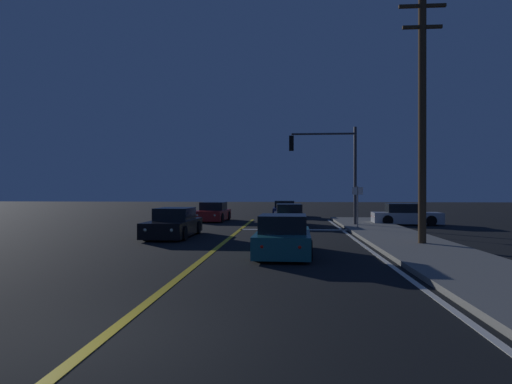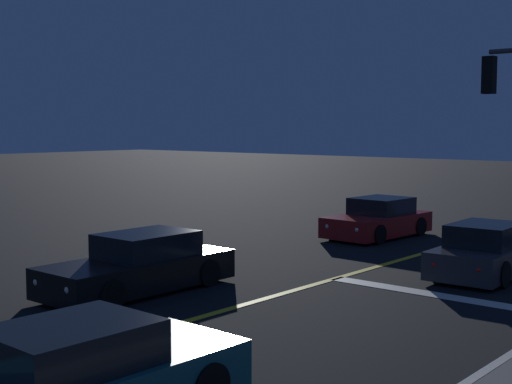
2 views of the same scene
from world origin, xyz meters
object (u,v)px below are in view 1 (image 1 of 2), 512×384
Objects in this scene: car_lead_oncoming_charcoal at (289,216)px; car_side_waiting_black at (174,224)px; car_following_oncoming_teal at (283,237)px; car_parked_curb_silver at (405,216)px; car_distant_tail_navy at (285,210)px; traffic_signal_near_right at (331,160)px; utility_pole_right at (422,113)px; street_sign_corner at (358,201)px; car_far_approaching_red at (213,213)px.

car_side_waiting_black is (-5.36, -6.94, 0.00)m from car_lead_oncoming_charcoal.
car_following_oncoming_teal and car_side_waiting_black have the same top height.
car_following_oncoming_teal is at bearing -26.48° from car_parked_curb_silver.
car_following_oncoming_teal and car_distant_tail_navy have the same top height.
car_distant_tail_navy is at bearing -73.63° from traffic_signal_near_right.
car_distant_tail_navy is at bearing 105.78° from utility_pole_right.
traffic_signal_near_right is at bearing 111.55° from street_sign_corner.
car_far_approaching_red is 0.96× the size of car_lead_oncoming_charcoal.
car_side_waiting_black is at bearing -54.56° from car_parked_curb_silver.
street_sign_corner is at bearing 111.55° from traffic_signal_near_right.
traffic_signal_near_right reaches higher than car_side_waiting_black.
utility_pole_right is 7.46m from street_sign_corner.
car_following_oncoming_teal and car_lead_oncoming_charcoal have the same top height.
utility_pole_right is (5.40, -19.10, 4.49)m from car_distant_tail_navy.
car_far_approaching_red is 0.90× the size of car_side_waiting_black.
car_far_approaching_red is 0.43× the size of utility_pole_right.
car_side_waiting_black is (-5.16, 5.31, 0.00)m from car_following_oncoming_teal.
car_distant_tail_navy is (5.04, 5.54, 0.00)m from car_far_approaching_red.
street_sign_corner is (-1.40, 6.46, -3.47)m from utility_pole_right.
car_following_oncoming_teal is at bearing -155.56° from utility_pole_right.
car_parked_curb_silver is at bearing 78.25° from utility_pole_right.
car_distant_tail_navy is at bearing 91.76° from car_following_oncoming_teal.
car_lead_oncoming_charcoal is 0.45× the size of utility_pole_right.
street_sign_corner is at bearing -45.72° from car_lead_oncoming_charcoal.
car_side_waiting_black is 11.70m from utility_pole_right.
street_sign_corner is (4.00, -12.64, 1.03)m from car_distant_tail_navy.
car_side_waiting_black is (-5.00, -16.17, -0.00)m from car_distant_tail_navy.
traffic_signal_near_right is 9.65m from utility_pole_right.
street_sign_corner is (1.11, -2.80, -2.37)m from traffic_signal_near_right.
car_distant_tail_navy is 1.00× the size of car_side_waiting_black.
utility_pole_right is (5.04, -9.87, 4.49)m from car_lead_oncoming_charcoal.
traffic_signal_near_right reaches higher than car_distant_tail_navy.
utility_pole_right is at bearing -74.46° from car_distant_tail_navy.
street_sign_corner reaches higher than car_parked_curb_silver.
car_lead_oncoming_charcoal is (5.40, -3.69, -0.00)m from car_far_approaching_red.
car_far_approaching_red is 1.76× the size of street_sign_corner.
car_lead_oncoming_charcoal is at bearing 148.28° from car_far_approaching_red.
car_parked_curb_silver is 7.44m from car_lead_oncoming_charcoal.
car_far_approaching_red and car_following_oncoming_teal have the same top height.
car_far_approaching_red is 17.69m from utility_pole_right.
car_lead_oncoming_charcoal is at bearing 90.43° from car_following_oncoming_teal.
car_far_approaching_red is 9.64m from traffic_signal_near_right.
utility_pole_right is at bearing -65.51° from car_lead_oncoming_charcoal.
street_sign_corner reaches higher than car_distant_tail_navy.
car_following_oncoming_teal is at bearing -113.46° from street_sign_corner.
street_sign_corner is (3.84, 8.84, 1.03)m from car_following_oncoming_teal.
car_lead_oncoming_charcoal is at bearing -88.04° from car_distant_tail_navy.
traffic_signal_near_right is (2.54, -0.61, 3.40)m from car_lead_oncoming_charcoal.
car_distant_tail_navy is 10.80m from traffic_signal_near_right.
car_distant_tail_navy is 1.07× the size of car_lead_oncoming_charcoal.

